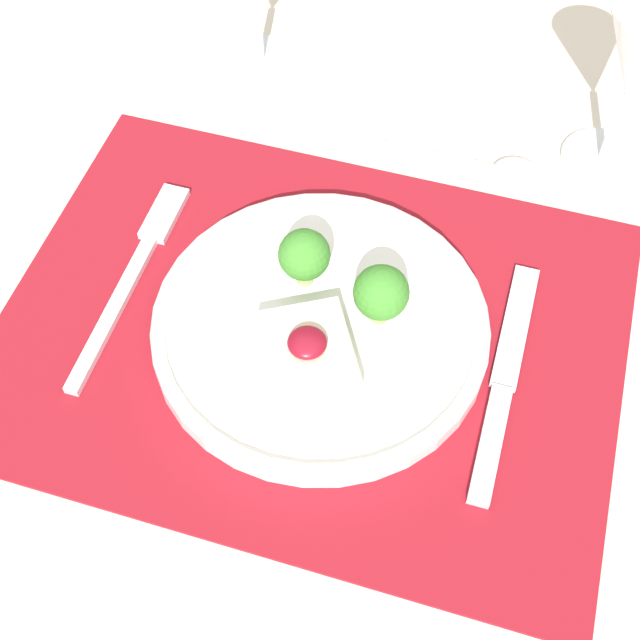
# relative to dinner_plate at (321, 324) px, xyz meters

# --- Properties ---
(ground_plane) EXTENTS (8.00, 8.00, 0.00)m
(ground_plane) POSITION_rel_dinner_plate_xyz_m (-0.01, 0.00, -0.77)
(ground_plane) COLOR gray
(dining_table) EXTENTS (1.30, 1.24, 0.75)m
(dining_table) POSITION_rel_dinner_plate_xyz_m (-0.01, 0.00, -0.10)
(dining_table) COLOR beige
(dining_table) RESTS_ON ground_plane
(placemat) EXTENTS (0.49, 0.37, 0.00)m
(placemat) POSITION_rel_dinner_plate_xyz_m (-0.01, 0.00, -0.02)
(placemat) COLOR maroon
(placemat) RESTS_ON dining_table
(dinner_plate) EXTENTS (0.27, 0.27, 0.07)m
(dinner_plate) POSITION_rel_dinner_plate_xyz_m (0.00, 0.00, 0.00)
(dinner_plate) COLOR white
(dinner_plate) RESTS_ON placemat
(fork) EXTENTS (0.02, 0.22, 0.01)m
(fork) POSITION_rel_dinner_plate_xyz_m (-0.17, 0.02, -0.01)
(fork) COLOR silver
(fork) RESTS_ON placemat
(knife) EXTENTS (0.02, 0.22, 0.01)m
(knife) POSITION_rel_dinner_plate_xyz_m (0.15, -0.01, -0.01)
(knife) COLOR silver
(knife) RESTS_ON placemat
(spoon) EXTENTS (0.20, 0.04, 0.01)m
(spoon) POSITION_rel_dinner_plate_xyz_m (0.09, 0.21, -0.01)
(spoon) COLOR silver
(spoon) RESTS_ON dining_table
(wine_glass_near) EXTENTS (0.07, 0.07, 0.17)m
(wine_glass_near) POSITION_rel_dinner_plate_xyz_m (0.19, 0.26, 0.10)
(wine_glass_near) COLOR white
(wine_glass_near) RESTS_ON dining_table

